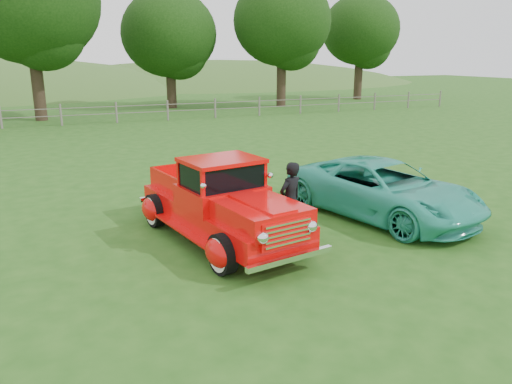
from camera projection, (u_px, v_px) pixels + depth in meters
name	position (u px, v px, depth m)	size (l,w,h in m)	color
ground	(289.00, 264.00, 9.40)	(140.00, 140.00, 0.00)	#215015
distant_hills	(42.00, 125.00, 61.74)	(116.00, 60.00, 18.00)	#355B21
fence_line	(116.00, 112.00, 28.74)	(48.00, 0.12, 1.20)	#6E675D
tree_near_west	(28.00, 0.00, 28.23)	(8.00, 8.00, 10.42)	black
tree_near_east	(169.00, 34.00, 35.60)	(6.80, 6.80, 8.33)	black
tree_mid_east	(282.00, 21.00, 36.63)	(7.20, 7.20, 9.44)	black
tree_far_east	(361.00, 30.00, 42.79)	(6.60, 6.60, 8.86)	black
red_pickup	(221.00, 204.00, 10.43)	(2.86, 5.21, 1.78)	black
teal_sedan	(383.00, 189.00, 11.99)	(2.27, 4.93, 1.37)	teal
man	(290.00, 200.00, 10.62)	(0.60, 0.39, 1.65)	black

